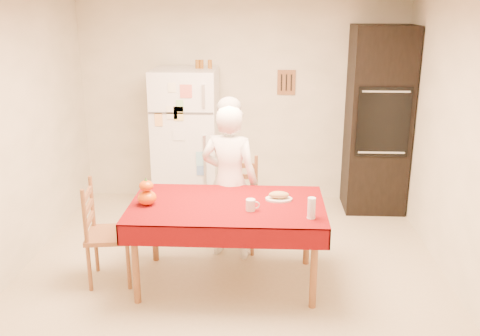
# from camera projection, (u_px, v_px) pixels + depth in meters

# --- Properties ---
(floor) EXTENTS (4.50, 4.50, 0.00)m
(floor) POSITION_uv_depth(u_px,v_px,m) (230.00, 282.00, 4.89)
(floor) COLOR #C4B38E
(floor) RESTS_ON ground
(room_shell) EXTENTS (4.02, 4.52, 2.51)m
(room_shell) POSITION_uv_depth(u_px,v_px,m) (229.00, 107.00, 4.41)
(room_shell) COLOR white
(room_shell) RESTS_ON ground
(refrigerator) EXTENTS (0.75, 0.74, 1.70)m
(refrigerator) POSITION_uv_depth(u_px,v_px,m) (186.00, 140.00, 6.46)
(refrigerator) COLOR white
(refrigerator) RESTS_ON floor
(oven_cabinet) EXTENTS (0.70, 0.62, 2.20)m
(oven_cabinet) POSITION_uv_depth(u_px,v_px,m) (378.00, 121.00, 6.32)
(oven_cabinet) COLOR black
(oven_cabinet) RESTS_ON floor
(dining_table) EXTENTS (1.70, 1.00, 0.76)m
(dining_table) POSITION_uv_depth(u_px,v_px,m) (227.00, 211.00, 4.69)
(dining_table) COLOR brown
(dining_table) RESTS_ON floor
(chair_far) EXTENTS (0.45, 0.43, 0.95)m
(chair_far) POSITION_uv_depth(u_px,v_px,m) (237.00, 199.00, 5.49)
(chair_far) COLOR brown
(chair_far) RESTS_ON floor
(chair_left) EXTENTS (0.45, 0.47, 0.95)m
(chair_left) POSITION_uv_depth(u_px,v_px,m) (102.00, 229.00, 4.77)
(chair_left) COLOR brown
(chair_left) RESTS_ON floor
(seated_woman) EXTENTS (0.63, 0.49, 1.55)m
(seated_woman) POSITION_uv_depth(u_px,v_px,m) (230.00, 182.00, 5.20)
(seated_woman) COLOR white
(seated_woman) RESTS_ON floor
(coffee_mug) EXTENTS (0.08, 0.08, 0.10)m
(coffee_mug) POSITION_uv_depth(u_px,v_px,m) (251.00, 205.00, 4.50)
(coffee_mug) COLOR silver
(coffee_mug) RESTS_ON dining_table
(pumpkin_lower) EXTENTS (0.17, 0.17, 0.13)m
(pumpkin_lower) POSITION_uv_depth(u_px,v_px,m) (147.00, 198.00, 4.64)
(pumpkin_lower) COLOR #EC4705
(pumpkin_lower) RESTS_ON dining_table
(pumpkin_upper) EXTENTS (0.12, 0.12, 0.09)m
(pumpkin_upper) POSITION_uv_depth(u_px,v_px,m) (146.00, 186.00, 4.60)
(pumpkin_upper) COLOR #C34F04
(pumpkin_upper) RESTS_ON pumpkin_lower
(wine_glass) EXTENTS (0.07, 0.07, 0.18)m
(wine_glass) POSITION_uv_depth(u_px,v_px,m) (312.00, 208.00, 4.34)
(wine_glass) COLOR white
(wine_glass) RESTS_ON dining_table
(bread_plate) EXTENTS (0.24, 0.24, 0.02)m
(bread_plate) POSITION_uv_depth(u_px,v_px,m) (279.00, 199.00, 4.75)
(bread_plate) COLOR silver
(bread_plate) RESTS_ON dining_table
(bread_loaf) EXTENTS (0.18, 0.10, 0.06)m
(bread_loaf) POSITION_uv_depth(u_px,v_px,m) (279.00, 195.00, 4.74)
(bread_loaf) COLOR #A28350
(bread_loaf) RESTS_ON bread_plate
(spice_jar_left) EXTENTS (0.05, 0.05, 0.10)m
(spice_jar_left) POSITION_uv_depth(u_px,v_px,m) (197.00, 64.00, 6.23)
(spice_jar_left) COLOR brown
(spice_jar_left) RESTS_ON refrigerator
(spice_jar_mid) EXTENTS (0.05, 0.05, 0.10)m
(spice_jar_mid) POSITION_uv_depth(u_px,v_px,m) (201.00, 64.00, 6.23)
(spice_jar_mid) COLOR brown
(spice_jar_mid) RESTS_ON refrigerator
(spice_jar_right) EXTENTS (0.05, 0.05, 0.10)m
(spice_jar_right) POSITION_uv_depth(u_px,v_px,m) (210.00, 64.00, 6.22)
(spice_jar_right) COLOR #96581B
(spice_jar_right) RESTS_ON refrigerator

